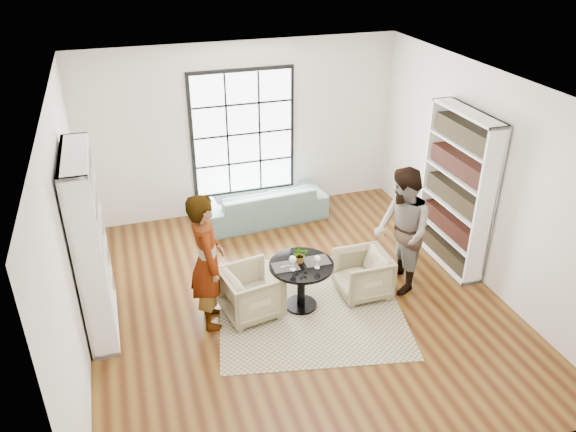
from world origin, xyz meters
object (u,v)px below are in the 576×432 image
object	(u,v)px
pedestal_table	(301,276)
flower_centerpiece	(300,255)
sofa	(264,204)
armchair_right	(363,274)
wine_glass_left	(293,260)
person_right	(402,231)
person_left	(207,262)
armchair_left	(251,292)
wine_glass_right	(317,259)

from	to	relation	value
pedestal_table	flower_centerpiece	xyz separation A→B (m)	(-0.00, 0.05, 0.30)
sofa	flower_centerpiece	xyz separation A→B (m)	(-0.20, -2.53, 0.49)
armchair_right	wine_glass_left	size ratio (longest dim) A/B	3.30
pedestal_table	person_right	bearing A→B (deg)	1.26
sofa	flower_centerpiece	size ratio (longest dim) A/B	9.35
person_left	flower_centerpiece	distance (m)	1.23
armchair_left	sofa	bearing A→B (deg)	-29.31
pedestal_table	flower_centerpiece	size ratio (longest dim) A/B	3.78
wine_glass_left	wine_glass_right	bearing A→B (deg)	-8.85
armchair_left	wine_glass_left	bearing A→B (deg)	-117.03
pedestal_table	wine_glass_right	world-z (taller)	wine_glass_right
sofa	armchair_right	size ratio (longest dim) A/B	3.05
sofa	armchair_left	world-z (taller)	armchair_left
person_left	wine_glass_right	xyz separation A→B (m)	(1.40, -0.21, -0.11)
armchair_right	flower_centerpiece	distance (m)	1.04
person_left	person_right	size ratio (longest dim) A/B	1.02
pedestal_table	wine_glass_left	bearing A→B (deg)	-147.35
armchair_right	wine_glass_right	world-z (taller)	wine_glass_right
armchair_right	flower_centerpiece	size ratio (longest dim) A/B	3.07
sofa	armchair_right	distance (m)	2.64
wine_glass_right	armchair_left	bearing A→B (deg)	166.09
pedestal_table	person_left	world-z (taller)	person_left
wine_glass_left	wine_glass_right	size ratio (longest dim) A/B	1.15
sofa	flower_centerpiece	bearing A→B (deg)	81.27
armchair_left	flower_centerpiece	xyz separation A→B (m)	(0.68, -0.01, 0.47)
sofa	pedestal_table	bearing A→B (deg)	81.39
sofa	flower_centerpiece	distance (m)	2.58
person_left	person_right	world-z (taller)	person_left
wine_glass_left	flower_centerpiece	distance (m)	0.21
armchair_right	sofa	bearing A→B (deg)	-163.52
armchair_left	armchair_right	size ratio (longest dim) A/B	1.05
person_right	flower_centerpiece	size ratio (longest dim) A/B	8.01
armchair_left	person_left	bearing A→B (deg)	79.85
pedestal_table	armchair_right	size ratio (longest dim) A/B	1.23
pedestal_table	person_right	xyz separation A→B (m)	(1.47, 0.03, 0.41)
pedestal_table	flower_centerpiece	bearing A→B (deg)	91.91
armchair_right	person_right	bearing A→B (deg)	90.56
wine_glass_left	pedestal_table	bearing A→B (deg)	32.65
armchair_right	wine_glass_right	xyz separation A→B (m)	(-0.75, -0.18, 0.50)
wine_glass_left	flower_centerpiece	world-z (taller)	flower_centerpiece
pedestal_table	wine_glass_left	world-z (taller)	wine_glass_left
person_left	flower_centerpiece	xyz separation A→B (m)	(1.23, -0.01, -0.12)
pedestal_table	sofa	distance (m)	2.59
armchair_right	person_right	size ratio (longest dim) A/B	0.38
person_right	wine_glass_left	size ratio (longest dim) A/B	8.61
flower_centerpiece	armchair_left	bearing A→B (deg)	178.77
armchair_left	armchair_right	distance (m)	1.60
sofa	armchair_left	distance (m)	2.66
sofa	person_right	xyz separation A→B (m)	(1.28, -2.54, 0.60)
sofa	wine_glass_right	distance (m)	2.77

